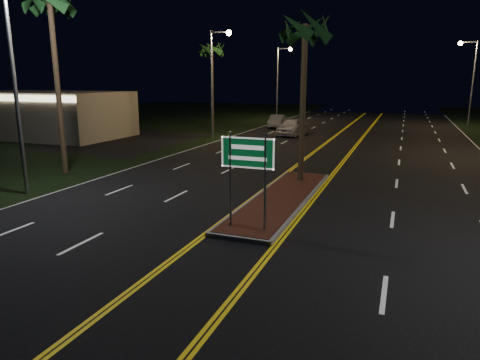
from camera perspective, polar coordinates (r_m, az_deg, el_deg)
The scene contains 14 objects.
ground at distance 12.03m, azimuth -3.69°, elevation -11.27°, with size 120.00×120.00×0.00m, color black.
grass_left at distance 49.43m, azimuth -23.75°, elevation 6.28°, with size 40.00×110.00×0.01m, color black.
median_island at distance 18.22m, azimuth 5.53°, elevation -2.46°, with size 2.25×10.25×0.17m.
highway_sign at distance 13.78m, azimuth 1.02°, elevation 2.43°, with size 1.80×0.08×3.20m.
commercial_building at distance 42.92m, azimuth -24.84°, elevation 7.99°, with size 15.00×8.12×4.00m.
streetlight_left_near at distance 20.66m, azimuth -27.37°, elevation 13.64°, with size 1.91×0.44×9.00m.
streetlight_left_mid at distance 37.20m, azimuth -3.27°, elevation 14.18°, with size 1.91×0.44×9.00m.
streetlight_left_far at distance 56.04m, azimuth 5.40°, elevation 13.79°, with size 1.91×0.44×9.00m.
streetlight_right_far at distance 52.28m, azimuth 28.31°, elevation 12.38°, with size 1.91×0.44×9.00m.
palm_median at distance 21.07m, azimuth 8.70°, elevation 19.29°, with size 2.40×2.40×8.30m.
palm_left_near at distance 25.07m, azimuth -24.03°, elevation 20.60°, with size 2.40×2.40×9.80m.
palm_left_far at distance 41.83m, azimuth -3.81°, elevation 16.92°, with size 2.40×2.40×8.80m.
car_near at distance 40.00m, azimuth 6.96°, elevation 7.24°, with size 2.36×5.50×1.83m, color silver.
car_far at distance 46.88m, azimuth 4.94°, elevation 7.96°, with size 1.99×4.65×1.55m, color #A0A1AA.
Camera 1 is at (4.63, -9.93, 4.96)m, focal length 32.00 mm.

